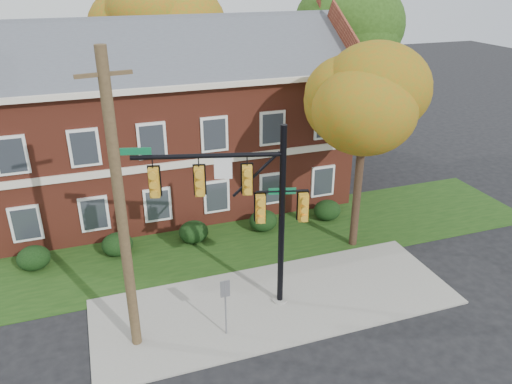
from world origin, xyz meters
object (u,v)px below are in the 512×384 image
object	(u,v)px
apartment_building	(167,112)
hedge_center	(194,232)
hedge_far_right	(327,210)
tree_far_rear	(162,20)
hedge_left	(117,244)
utility_pole	(121,212)
sign_post	(225,299)
hedge_right	(263,221)
tree_right_rear	(354,38)
hedge_far_left	(34,258)
traffic_signal	(246,200)
tree_near_right	(372,106)

from	to	relation	value
apartment_building	hedge_center	bearing A→B (deg)	-90.00
hedge_far_right	tree_far_rear	xyz separation A→B (m)	(-5.66, 13.09, 8.32)
hedge_left	utility_pole	world-z (taller)	utility_pole
hedge_left	hedge_center	distance (m)	3.50
hedge_center	sign_post	distance (m)	6.95
tree_far_rear	sign_post	distance (m)	21.31
hedge_center	hedge_right	xyz separation A→B (m)	(3.50, 0.00, 0.00)
utility_pole	tree_right_rear	bearing A→B (deg)	31.35
sign_post	hedge_right	bearing A→B (deg)	61.43
hedge_center	hedge_right	size ratio (longest dim) A/B	1.00
apartment_building	sign_post	distance (m)	12.60
hedge_far_left	sign_post	distance (m)	9.59
traffic_signal	utility_pole	size ratio (longest dim) A/B	0.71
apartment_building	hedge_right	world-z (taller)	apartment_building
hedge_center	tree_far_rear	xyz separation A→B (m)	(1.34, 13.09, 8.32)
hedge_right	utility_pole	bearing A→B (deg)	-137.89
traffic_signal	tree_right_rear	bearing A→B (deg)	62.68
hedge_left	tree_near_right	xyz separation A→B (m)	(10.72, -2.83, 6.14)
hedge_far_right	tree_right_rear	bearing A→B (deg)	54.77
hedge_far_left	hedge_center	distance (m)	7.00
hedge_far_left	hedge_far_right	bearing A→B (deg)	0.00
utility_pole	sign_post	size ratio (longest dim) A/B	4.36
traffic_signal	sign_post	bearing A→B (deg)	-115.22
hedge_left	tree_near_right	bearing A→B (deg)	-14.81
tree_far_rear	apartment_building	bearing A→B (deg)	-99.71
utility_pole	sign_post	bearing A→B (deg)	-19.82
apartment_building	hedge_center	distance (m)	6.89
traffic_signal	utility_pole	bearing A→B (deg)	-153.60
hedge_right	utility_pole	xyz separation A→B (m)	(-6.93, -6.26, 4.58)
tree_near_right	traffic_signal	size ratio (longest dim) A/B	1.20
traffic_signal	tree_near_right	bearing A→B (deg)	36.85
hedge_left	hedge_far_right	size ratio (longest dim) A/B	1.00
traffic_signal	utility_pole	xyz separation A→B (m)	(-4.29, -0.87, 0.65)
traffic_signal	hedge_right	bearing A→B (deg)	78.86
hedge_center	sign_post	world-z (taller)	sign_post
hedge_center	tree_near_right	xyz separation A→B (m)	(7.22, -2.83, 6.14)
tree_right_rear	traffic_signal	world-z (taller)	tree_right_rear
hedge_center	apartment_building	bearing A→B (deg)	90.00
hedge_right	traffic_signal	distance (m)	7.17
hedge_center	hedge_far_right	distance (m)	7.00
hedge_far_right	hedge_left	bearing A→B (deg)	180.00
hedge_center	tree_far_rear	distance (m)	15.57
apartment_building	traffic_signal	size ratio (longest dim) A/B	2.62
hedge_right	tree_far_rear	xyz separation A→B (m)	(-2.16, 13.09, 8.32)
utility_pole	hedge_far_left	bearing A→B (deg)	111.06
hedge_left	tree_right_rear	distance (m)	17.74
hedge_far_left	tree_right_rear	size ratio (longest dim) A/B	0.13
hedge_far_right	tree_right_rear	distance (m)	10.66
hedge_center	tree_near_right	bearing A→B (deg)	-21.42
hedge_far_right	tree_far_rear	size ratio (longest dim) A/B	0.12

